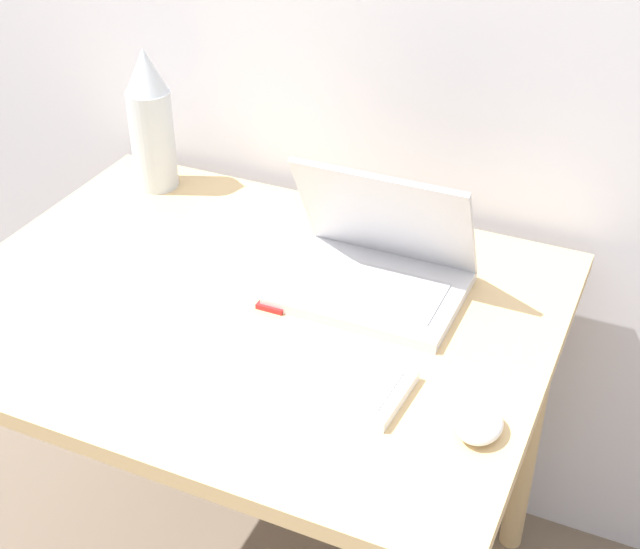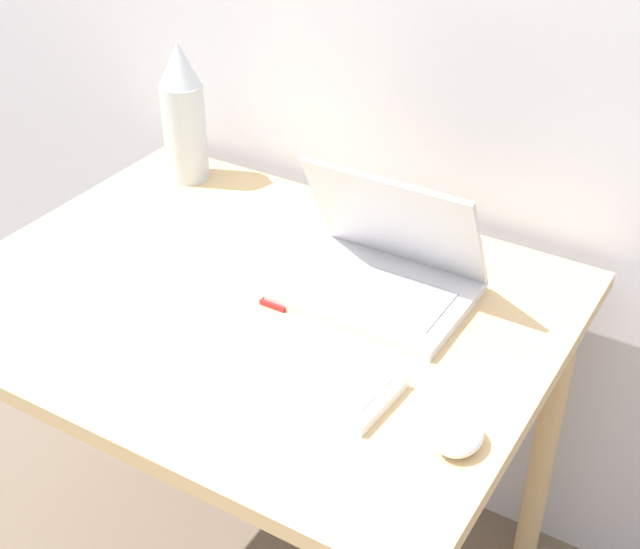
% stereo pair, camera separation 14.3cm
% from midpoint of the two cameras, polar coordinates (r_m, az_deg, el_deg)
% --- Properties ---
extents(desk, '(1.04, 0.80, 0.77)m').
position_cam_midpoint_polar(desk, '(1.61, -7.03, -4.74)').
color(desk, tan).
rests_on(desk, ground_plane).
extents(laptop, '(0.31, 0.24, 0.23)m').
position_cam_midpoint_polar(laptop, '(1.54, 0.99, 0.62)').
color(laptop, silver).
rests_on(laptop, desk).
extents(keyboard, '(0.48, 0.16, 0.02)m').
position_cam_midpoint_polar(keyboard, '(1.41, -6.55, -5.19)').
color(keyboard, white).
rests_on(keyboard, desk).
extents(mouse, '(0.07, 0.08, 0.03)m').
position_cam_midpoint_polar(mouse, '(1.28, 7.01, -9.61)').
color(mouse, white).
rests_on(mouse, desk).
extents(vase, '(0.09, 0.09, 0.30)m').
position_cam_midpoint_polar(vase, '(1.89, -12.96, 9.50)').
color(vase, silver).
rests_on(vase, desk).
extents(mp3_player, '(0.05, 0.05, 0.01)m').
position_cam_midpoint_polar(mp3_player, '(1.53, -5.55, -1.86)').
color(mp3_player, red).
rests_on(mp3_player, desk).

